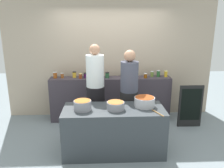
# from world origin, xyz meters

# --- Properties ---
(ground) EXTENTS (12.00, 12.00, 0.00)m
(ground) POSITION_xyz_m (0.00, 0.00, 0.00)
(ground) COLOR gray
(storefront_wall) EXTENTS (4.80, 0.12, 3.00)m
(storefront_wall) POSITION_xyz_m (0.00, 1.45, 1.50)
(storefront_wall) COLOR tan
(storefront_wall) RESTS_ON ground
(display_shelf) EXTENTS (2.70, 0.36, 0.99)m
(display_shelf) POSITION_xyz_m (0.00, 1.10, 0.49)
(display_shelf) COLOR #3C343D
(display_shelf) RESTS_ON ground
(prep_table) EXTENTS (1.70, 0.70, 0.81)m
(prep_table) POSITION_xyz_m (0.00, -0.30, 0.40)
(prep_table) COLOR #343A3E
(prep_table) RESTS_ON ground
(preserve_jar_0) EXTENTS (0.08, 0.08, 0.14)m
(preserve_jar_0) POSITION_xyz_m (-1.22, 1.11, 1.06)
(preserve_jar_0) COLOR #984716
(preserve_jar_0) RESTS_ON display_shelf
(preserve_jar_1) EXTENTS (0.07, 0.07, 0.11)m
(preserve_jar_1) POSITION_xyz_m (-1.07, 1.12, 1.04)
(preserve_jar_1) COLOR brown
(preserve_jar_1) RESTS_ON display_shelf
(preserve_jar_2) EXTENTS (0.09, 0.09, 0.13)m
(preserve_jar_2) POSITION_xyz_m (-0.80, 1.16, 1.05)
(preserve_jar_2) COLOR gold
(preserve_jar_2) RESTS_ON display_shelf
(preserve_jar_3) EXTENTS (0.08, 0.08, 0.11)m
(preserve_jar_3) POSITION_xyz_m (-0.66, 1.05, 1.05)
(preserve_jar_3) COLOR #923C1B
(preserve_jar_3) RESTS_ON display_shelf
(preserve_jar_4) EXTENTS (0.09, 0.09, 0.11)m
(preserve_jar_4) POSITION_xyz_m (-0.55, 1.12, 1.04)
(preserve_jar_4) COLOR #491952
(preserve_jar_4) RESTS_ON display_shelf
(preserve_jar_5) EXTENTS (0.09, 0.09, 0.13)m
(preserve_jar_5) POSITION_xyz_m (-0.24, 1.16, 1.05)
(preserve_jar_5) COLOR red
(preserve_jar_5) RESTS_ON display_shelf
(preserve_jar_6) EXTENTS (0.09, 0.09, 0.13)m
(preserve_jar_6) POSITION_xyz_m (-0.07, 1.09, 1.05)
(preserve_jar_6) COLOR #2D5B37
(preserve_jar_6) RESTS_ON display_shelf
(preserve_jar_7) EXTENTS (0.08, 0.08, 0.10)m
(preserve_jar_7) POSITION_xyz_m (0.32, 1.10, 1.04)
(preserve_jar_7) COLOR #4B2C55
(preserve_jar_7) RESTS_ON display_shelf
(preserve_jar_8) EXTENTS (0.08, 0.08, 0.11)m
(preserve_jar_8) POSITION_xyz_m (0.56, 1.06, 1.04)
(preserve_jar_8) COLOR orange
(preserve_jar_8) RESTS_ON display_shelf
(preserve_jar_9) EXTENTS (0.07, 0.07, 0.11)m
(preserve_jar_9) POSITION_xyz_m (0.77, 1.03, 1.04)
(preserve_jar_9) COLOR #80400A
(preserve_jar_9) RESTS_ON display_shelf
(preserve_jar_10) EXTENTS (0.08, 0.08, 0.12)m
(preserve_jar_10) POSITION_xyz_m (0.95, 1.16, 1.05)
(preserve_jar_10) COLOR olive
(preserve_jar_10) RESTS_ON display_shelf
(preserve_jar_11) EXTENTS (0.08, 0.08, 0.15)m
(preserve_jar_11) POSITION_xyz_m (1.09, 1.14, 1.06)
(preserve_jar_11) COLOR #265729
(preserve_jar_11) RESTS_ON display_shelf
(preserve_jar_12) EXTENTS (0.08, 0.08, 0.14)m
(preserve_jar_12) POSITION_xyz_m (1.26, 1.12, 1.06)
(preserve_jar_12) COLOR gold
(preserve_jar_12) RESTS_ON display_shelf
(cooking_pot_left) EXTENTS (0.29, 0.29, 0.16)m
(cooking_pot_left) POSITION_xyz_m (-0.52, -0.33, 0.89)
(cooking_pot_left) COLOR gray
(cooking_pot_left) RESTS_ON prep_table
(cooking_pot_center) EXTENTS (0.29, 0.29, 0.13)m
(cooking_pot_center) POSITION_xyz_m (0.03, -0.34, 0.87)
(cooking_pot_center) COLOR gray
(cooking_pot_center) RESTS_ON prep_table
(cooking_pot_right) EXTENTS (0.35, 0.35, 0.17)m
(cooking_pot_right) POSITION_xyz_m (0.53, -0.22, 0.89)
(cooking_pot_right) COLOR #B7B7BC
(cooking_pot_right) RESTS_ON prep_table
(wooden_spoon) EXTENTS (0.13, 0.28, 0.02)m
(wooden_spoon) POSITION_xyz_m (0.68, -0.54, 0.81)
(wooden_spoon) COLOR #9E703D
(wooden_spoon) RESTS_ON prep_table
(cook_with_tongs) EXTENTS (0.36, 0.36, 1.80)m
(cook_with_tongs) POSITION_xyz_m (-0.32, 0.39, 0.82)
(cook_with_tongs) COLOR black
(cook_with_tongs) RESTS_ON ground
(cook_in_cap) EXTENTS (0.34, 0.34, 1.71)m
(cook_in_cap) POSITION_xyz_m (0.32, 0.26, 0.78)
(cook_in_cap) COLOR black
(cook_in_cap) RESTS_ON ground
(chalkboard_sign) EXTENTS (0.51, 0.05, 0.92)m
(chalkboard_sign) POSITION_xyz_m (1.68, 0.62, 0.47)
(chalkboard_sign) COLOR black
(chalkboard_sign) RESTS_ON ground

